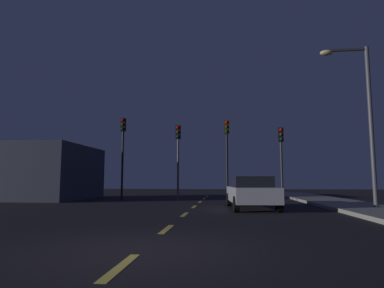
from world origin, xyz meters
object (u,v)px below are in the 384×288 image
object	(u,v)px
car_stopped_ahead	(251,192)
traffic_signal_center_left	(178,148)
traffic_signal_far_right	(281,149)
street_lamp_right	(362,110)
traffic_signal_far_left	(123,143)
traffic_signal_center_right	(227,144)

from	to	relation	value
car_stopped_ahead	traffic_signal_center_left	bearing A→B (deg)	124.45
traffic_signal_far_right	street_lamp_right	bearing A→B (deg)	-69.81
traffic_signal_far_left	street_lamp_right	bearing A→B (deg)	-27.22
traffic_signal_center_left	traffic_signal_far_right	bearing A→B (deg)	-0.00
traffic_signal_center_right	traffic_signal_far_right	distance (m)	3.43
traffic_signal_far_left	street_lamp_right	xyz separation A→B (m)	(12.72, -6.54, 0.53)
traffic_signal_center_left	traffic_signal_center_right	distance (m)	3.18
traffic_signal_far_left	traffic_signal_center_left	world-z (taller)	traffic_signal_far_left
traffic_signal_far_right	traffic_signal_center_right	bearing A→B (deg)	179.98
traffic_signal_center_right	car_stopped_ahead	distance (m)	6.84
traffic_signal_center_right	car_stopped_ahead	size ratio (longest dim) A/B	1.14
traffic_signal_center_left	traffic_signal_center_right	world-z (taller)	traffic_signal_center_right
traffic_signal_center_left	street_lamp_right	distance (m)	11.16
street_lamp_right	traffic_signal_center_right	bearing A→B (deg)	131.66
car_stopped_ahead	street_lamp_right	xyz separation A→B (m)	(4.79, -0.41, 3.57)
traffic_signal_center_left	street_lamp_right	xyz separation A→B (m)	(9.00, -6.54, 0.90)
traffic_signal_center_right	traffic_signal_far_right	xyz separation A→B (m)	(3.42, -0.00, -0.35)
traffic_signal_far_right	car_stopped_ahead	world-z (taller)	traffic_signal_far_right
traffic_signal_center_right	street_lamp_right	xyz separation A→B (m)	(5.82, -6.54, 0.71)
car_stopped_ahead	street_lamp_right	distance (m)	5.99
traffic_signal_center_right	street_lamp_right	world-z (taller)	street_lamp_right
traffic_signal_center_right	street_lamp_right	bearing A→B (deg)	-48.34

